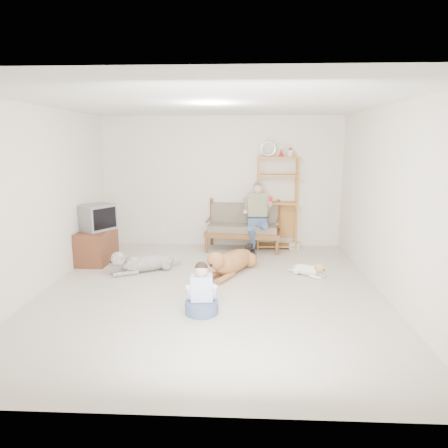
{
  "coord_description": "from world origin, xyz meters",
  "views": [
    {
      "loc": [
        0.45,
        -5.59,
        2.19
      ],
      "look_at": [
        0.14,
        1.0,
        0.82
      ],
      "focal_mm": 32.0,
      "sensor_mm": 36.0,
      "label": 1
    }
  ],
  "objects_px": {
    "etagere": "(277,202)",
    "golden_retriever": "(231,262)",
    "tv_stand": "(97,246)",
    "loveseat": "(243,226)"
  },
  "relations": [
    {
      "from": "etagere",
      "to": "golden_retriever",
      "type": "relative_size",
      "value": 1.49
    },
    {
      "from": "loveseat",
      "to": "tv_stand",
      "type": "xyz_separation_m",
      "value": [
        -2.69,
        -1.03,
        -0.19
      ]
    },
    {
      "from": "tv_stand",
      "to": "golden_retriever",
      "type": "height_order",
      "value": "tv_stand"
    },
    {
      "from": "etagere",
      "to": "golden_retriever",
      "type": "bearing_deg",
      "value": -118.1
    },
    {
      "from": "tv_stand",
      "to": "etagere",
      "type": "bearing_deg",
      "value": 20.59
    },
    {
      "from": "etagere",
      "to": "tv_stand",
      "type": "bearing_deg",
      "value": -161.29
    },
    {
      "from": "golden_retriever",
      "to": "tv_stand",
      "type": "bearing_deg",
      "value": -164.35
    },
    {
      "from": "loveseat",
      "to": "etagere",
      "type": "relative_size",
      "value": 0.71
    },
    {
      "from": "etagere",
      "to": "tv_stand",
      "type": "distance_m",
      "value": 3.64
    },
    {
      "from": "loveseat",
      "to": "tv_stand",
      "type": "relative_size",
      "value": 1.7
    }
  ]
}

